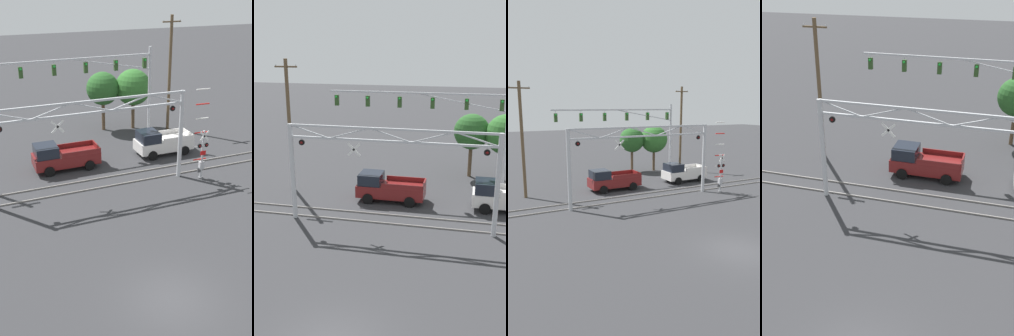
{
  "view_description": "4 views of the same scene",
  "coord_description": "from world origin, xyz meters",
  "views": [
    {
      "loc": [
        -7.69,
        -13.33,
        13.7
      ],
      "look_at": [
        1.96,
        10.62,
        1.87
      ],
      "focal_mm": 45.0,
      "sensor_mm": 36.0,
      "label": 1
    },
    {
      "loc": [
        4.95,
        -13.15,
        11.65
      ],
      "look_at": [
        -0.35,
        10.33,
        4.34
      ],
      "focal_mm": 45.0,
      "sensor_mm": 36.0,
      "label": 2
    },
    {
      "loc": [
        -13.36,
        -13.08,
        8.22
      ],
      "look_at": [
        -0.43,
        12.56,
        2.77
      ],
      "focal_mm": 35.0,
      "sensor_mm": 36.0,
      "label": 3
    },
    {
      "loc": [
        4.03,
        -10.3,
        14.09
      ],
      "look_at": [
        -2.23,
        11.16,
        2.79
      ],
      "focal_mm": 45.0,
      "sensor_mm": 36.0,
      "label": 4
    }
  ],
  "objects": [
    {
      "name": "crossing_gantry",
      "position": [
        -0.01,
        11.6,
        4.23
      ],
      "size": [
        13.49,
        0.31,
        6.52
      ],
      "color": "#B7BABF",
      "rests_on": "ground_plane"
    },
    {
      "name": "traffic_signal_span",
      "position": [
        3.4,
        18.76,
        6.13
      ],
      "size": [
        13.78,
        0.39,
        8.43
      ],
      "color": "#B7BABF",
      "rests_on": "ground_plane"
    },
    {
      "name": "ground_plane",
      "position": [
        0.0,
        0.0,
        0.0
      ],
      "size": [
        200.0,
        200.0,
        0.0
      ],
      "primitive_type": "plane",
      "color": "#303033"
    },
    {
      "name": "background_tree_beyond_span",
      "position": [
        7.68,
        22.99,
        4.04
      ],
      "size": [
        3.42,
        3.42,
        5.77
      ],
      "color": "brown",
      "rests_on": "ground_plane"
    },
    {
      "name": "rail_track_near",
      "position": [
        0.0,
        11.89,
        0.05
      ],
      "size": [
        80.0,
        0.08,
        0.1
      ],
      "primitive_type": "cube",
      "color": "gray",
      "rests_on": "ground_plane"
    },
    {
      "name": "crossing_signal_mast",
      "position": [
        7.88,
        10.65,
        2.12
      ],
      "size": [
        1.27,
        0.35,
        6.79
      ],
      "color": "#B7BABF",
      "rests_on": "ground_plane"
    },
    {
      "name": "utility_pole_left",
      "position": [
        -9.2,
        17.12,
        5.32
      ],
      "size": [
        1.8,
        0.28,
        10.35
      ],
      "color": "brown",
      "rests_on": "ground_plane"
    },
    {
      "name": "rail_track_far",
      "position": [
        0.0,
        13.32,
        0.05
      ],
      "size": [
        80.0,
        0.08,
        0.1
      ],
      "primitive_type": "cube",
      "color": "gray",
      "rests_on": "ground_plane"
    },
    {
      "name": "utility_pole_right",
      "position": [
        10.7,
        21.46,
        5.45
      ],
      "size": [
        1.8,
        0.28,
        10.6
      ],
      "color": "brown",
      "rests_on": "ground_plane"
    },
    {
      "name": "pickup_truck_following",
      "position": [
        7.29,
        16.06,
        1.0
      ],
      "size": [
        4.74,
        2.31,
        2.11
      ],
      "color": "silver",
      "rests_on": "ground_plane"
    },
    {
      "name": "pickup_truck_lead",
      "position": [
        -1.09,
        16.14,
        1.01
      ],
      "size": [
        5.05,
        2.31,
        2.11
      ],
      "color": "maroon",
      "rests_on": "ground_plane"
    },
    {
      "name": "background_tree_far_left_verge",
      "position": [
        4.84,
        23.59,
        4.03
      ],
      "size": [
        3.1,
        3.1,
        5.61
      ],
      "color": "brown",
      "rests_on": "ground_plane"
    }
  ]
}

